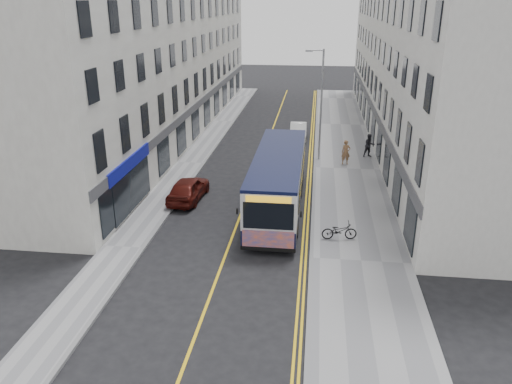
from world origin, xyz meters
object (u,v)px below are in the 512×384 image
(pedestrian_near, at_px, (346,152))
(car_maroon, at_px, (188,189))
(streetlamp, at_px, (320,101))
(city_bus, at_px, (278,180))
(pedestrian_far, at_px, (369,146))
(car_white, at_px, (298,131))
(bicycle, at_px, (339,231))

(pedestrian_near, bearing_deg, car_maroon, -149.26)
(streetlamp, distance_m, pedestrian_near, 4.05)
(streetlamp, xyz_separation_m, city_bus, (-2.18, -9.59, -2.59))
(pedestrian_far, bearing_deg, car_white, 118.68)
(car_white, bearing_deg, pedestrian_near, -64.02)
(city_bus, height_order, pedestrian_near, city_bus)
(streetlamp, xyz_separation_m, pedestrian_near, (1.97, -1.02, -3.39))
(city_bus, relative_size, car_white, 2.87)
(streetlamp, bearing_deg, car_white, 105.73)
(pedestrian_near, height_order, car_maroon, pedestrian_near)
(streetlamp, xyz_separation_m, pedestrian_far, (3.79, 1.00, -3.40))
(streetlamp, relative_size, car_white, 2.04)
(car_maroon, bearing_deg, streetlamp, -126.69)
(bicycle, height_order, car_white, car_white)
(pedestrian_near, xyz_separation_m, car_maroon, (-9.54, -7.72, -0.29))
(city_bus, xyz_separation_m, car_white, (0.47, 15.63, -1.14))
(pedestrian_near, relative_size, car_maroon, 0.42)
(streetlamp, height_order, car_white, streetlamp)
(streetlamp, height_order, car_maroon, streetlamp)
(city_bus, relative_size, car_maroon, 2.71)
(pedestrian_far, relative_size, car_white, 0.44)
(city_bus, height_order, car_white, city_bus)
(city_bus, xyz_separation_m, pedestrian_near, (4.15, 8.57, -0.79))
(city_bus, bearing_deg, pedestrian_near, 64.17)
(pedestrian_far, bearing_deg, streetlamp, 176.00)
(car_white, bearing_deg, bicycle, -83.07)
(streetlamp, relative_size, bicycle, 4.64)
(streetlamp, height_order, pedestrian_near, streetlamp)
(streetlamp, bearing_deg, pedestrian_far, 14.75)
(pedestrian_far, height_order, car_white, pedestrian_far)
(bicycle, height_order, pedestrian_near, pedestrian_near)
(car_white, height_order, car_maroon, car_maroon)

